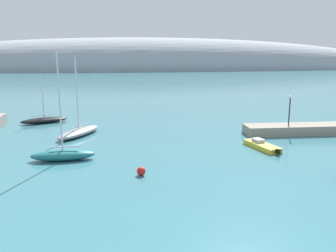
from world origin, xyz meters
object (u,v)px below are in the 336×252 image
at_px(sailboat_teal_end_of_line, 63,154).
at_px(sailboat_black_mid_mooring, 44,120).
at_px(mooring_buoy_red, 141,171).
at_px(harbor_lamp_post, 290,107).
at_px(motorboat_yellow_alongside_breakwater, 262,146).
at_px(sailboat_grey_near_shore, 79,132).

bearing_deg(sailboat_teal_end_of_line, sailboat_black_mid_mooring, -75.60).
distance_m(sailboat_teal_end_of_line, mooring_buoy_red, 9.45).
xyz_separation_m(sailboat_teal_end_of_line, harbor_lamp_post, (27.92, 7.62, 3.08)).
distance_m(sailboat_teal_end_of_line, harbor_lamp_post, 29.10).
distance_m(sailboat_black_mid_mooring, mooring_buoy_red, 28.94).
xyz_separation_m(sailboat_black_mid_mooring, motorboat_yellow_alongside_breakwater, (27.62, -18.50, -0.16)).
relative_size(sailboat_teal_end_of_line, mooring_buoy_red, 13.88).
bearing_deg(motorboat_yellow_alongside_breakwater, sailboat_black_mid_mooring, 42.86).
bearing_deg(sailboat_teal_end_of_line, motorboat_yellow_alongside_breakwater, -177.72).
relative_size(sailboat_grey_near_shore, sailboat_teal_end_of_line, 0.93).
xyz_separation_m(sailboat_grey_near_shore, mooring_buoy_red, (7.20, -16.30, -0.16)).
relative_size(sailboat_teal_end_of_line, harbor_lamp_post, 2.74).
xyz_separation_m(sailboat_black_mid_mooring, sailboat_teal_end_of_line, (5.82, -20.05, 0.15)).
bearing_deg(mooring_buoy_red, sailboat_grey_near_shore, 113.82).
height_order(sailboat_black_mid_mooring, harbor_lamp_post, sailboat_black_mid_mooring).
distance_m(sailboat_black_mid_mooring, motorboat_yellow_alongside_breakwater, 33.25).
height_order(sailboat_teal_end_of_line, motorboat_yellow_alongside_breakwater, sailboat_teal_end_of_line).
height_order(sailboat_grey_near_shore, motorboat_yellow_alongside_breakwater, sailboat_grey_near_shore).
relative_size(sailboat_grey_near_shore, mooring_buoy_red, 12.96).
distance_m(sailboat_teal_end_of_line, motorboat_yellow_alongside_breakwater, 21.87).
bearing_deg(sailboat_black_mid_mooring, sailboat_grey_near_shore, -79.17).
bearing_deg(mooring_buoy_red, sailboat_black_mid_mooring, 117.65).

